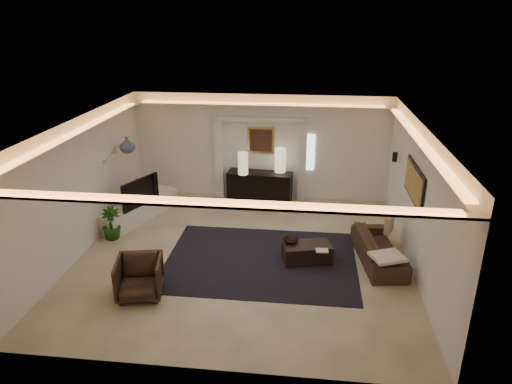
# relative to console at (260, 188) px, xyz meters

# --- Properties ---
(floor) EXTENTS (7.00, 7.00, 0.00)m
(floor) POSITION_rel_console_xyz_m (-0.01, -3.12, -0.40)
(floor) COLOR beige
(floor) RESTS_ON ground
(ceiling) EXTENTS (7.00, 7.00, 0.00)m
(ceiling) POSITION_rel_console_xyz_m (-0.01, -3.12, 2.50)
(ceiling) COLOR white
(ceiling) RESTS_ON ground
(wall_back) EXTENTS (7.00, 0.00, 7.00)m
(wall_back) POSITION_rel_console_xyz_m (-0.01, 0.38, 1.05)
(wall_back) COLOR white
(wall_back) RESTS_ON ground
(wall_front) EXTENTS (7.00, 0.00, 7.00)m
(wall_front) POSITION_rel_console_xyz_m (-0.01, -6.62, 1.05)
(wall_front) COLOR white
(wall_front) RESTS_ON ground
(wall_left) EXTENTS (0.00, 7.00, 7.00)m
(wall_left) POSITION_rel_console_xyz_m (-3.51, -3.12, 1.05)
(wall_left) COLOR white
(wall_left) RESTS_ON ground
(wall_right) EXTENTS (0.00, 7.00, 7.00)m
(wall_right) POSITION_rel_console_xyz_m (3.49, -3.12, 1.05)
(wall_right) COLOR white
(wall_right) RESTS_ON ground
(cove_soffit) EXTENTS (7.00, 7.00, 0.04)m
(cove_soffit) POSITION_rel_console_xyz_m (-0.01, -3.12, 2.22)
(cove_soffit) COLOR silver
(cove_soffit) RESTS_ON ceiling
(daylight_slit) EXTENTS (0.25, 0.03, 1.00)m
(daylight_slit) POSITION_rel_console_xyz_m (1.34, 0.36, 0.95)
(daylight_slit) COLOR white
(daylight_slit) RESTS_ON wall_back
(area_rug) EXTENTS (4.00, 3.00, 0.01)m
(area_rug) POSITION_rel_console_xyz_m (0.39, -3.32, -0.39)
(area_rug) COLOR black
(area_rug) RESTS_ON ground
(pilaster_left) EXTENTS (0.22, 0.20, 2.20)m
(pilaster_left) POSITION_rel_console_xyz_m (-1.16, 0.28, 0.70)
(pilaster_left) COLOR silver
(pilaster_left) RESTS_ON ground
(pilaster_right) EXTENTS (0.22, 0.20, 2.20)m
(pilaster_right) POSITION_rel_console_xyz_m (1.14, 0.28, 0.70)
(pilaster_right) COLOR silver
(pilaster_right) RESTS_ON ground
(alcove_header) EXTENTS (2.52, 0.20, 0.12)m
(alcove_header) POSITION_rel_console_xyz_m (-0.01, 0.28, 1.85)
(alcove_header) COLOR silver
(alcove_header) RESTS_ON wall_back
(painting_frame) EXTENTS (0.74, 0.04, 0.74)m
(painting_frame) POSITION_rel_console_xyz_m (-0.01, 0.35, 1.25)
(painting_frame) COLOR tan
(painting_frame) RESTS_ON wall_back
(painting_canvas) EXTENTS (0.62, 0.02, 0.62)m
(painting_canvas) POSITION_rel_console_xyz_m (-0.01, 0.33, 1.25)
(painting_canvas) COLOR #4C2D1E
(painting_canvas) RESTS_ON wall_back
(art_panel_frame) EXTENTS (0.04, 1.64, 0.74)m
(art_panel_frame) POSITION_rel_console_xyz_m (3.46, -2.82, 1.30)
(art_panel_frame) COLOR black
(art_panel_frame) RESTS_ON wall_right
(art_panel_gold) EXTENTS (0.02, 1.50, 0.62)m
(art_panel_gold) POSITION_rel_console_xyz_m (3.43, -2.82, 1.30)
(art_panel_gold) COLOR tan
(art_panel_gold) RESTS_ON wall_right
(wall_sconce) EXTENTS (0.12, 0.12, 0.22)m
(wall_sconce) POSITION_rel_console_xyz_m (3.37, -0.92, 1.28)
(wall_sconce) COLOR black
(wall_sconce) RESTS_ON wall_right
(wall_niche) EXTENTS (0.10, 0.55, 0.04)m
(wall_niche) POSITION_rel_console_xyz_m (-3.45, -1.72, 1.25)
(wall_niche) COLOR silver
(wall_niche) RESTS_ON wall_left
(console) EXTENTS (1.80, 0.71, 0.88)m
(console) POSITION_rel_console_xyz_m (0.00, 0.00, 0.00)
(console) COLOR black
(console) RESTS_ON ground
(lamp_left) EXTENTS (0.34, 0.34, 0.60)m
(lamp_left) POSITION_rel_console_xyz_m (-0.43, -0.19, 0.69)
(lamp_left) COLOR beige
(lamp_left) RESTS_ON console
(lamp_right) EXTENTS (0.39, 0.39, 0.66)m
(lamp_right) POSITION_rel_console_xyz_m (0.55, 0.13, 0.69)
(lamp_right) COLOR beige
(lamp_right) RESTS_ON console
(media_ledge) EXTENTS (1.44, 2.51, 0.46)m
(media_ledge) POSITION_rel_console_xyz_m (-2.94, -1.48, -0.18)
(media_ledge) COLOR silver
(media_ledge) RESTS_ON ground
(tv) EXTENTS (1.18, 0.63, 0.70)m
(tv) POSITION_rel_console_xyz_m (-2.87, -1.68, 0.40)
(tv) COLOR black
(tv) RESTS_ON media_ledge
(figurine) EXTENTS (0.14, 0.14, 0.36)m
(figurine) POSITION_rel_console_xyz_m (-3.16, -0.82, 0.24)
(figurine) COLOR #2F2319
(figurine) RESTS_ON media_ledge
(ginger_jar) EXTENTS (0.46, 0.46, 0.40)m
(ginger_jar) POSITION_rel_console_xyz_m (-3.16, -1.28, 1.47)
(ginger_jar) COLOR #3E555E
(ginger_jar) RESTS_ON wall_niche
(plant) EXTENTS (0.57, 0.57, 0.75)m
(plant) POSITION_rel_console_xyz_m (-3.16, -2.68, -0.03)
(plant) COLOR #153E0D
(plant) RESTS_ON ground
(sofa) EXTENTS (2.05, 1.03, 0.57)m
(sofa) POSITION_rel_console_xyz_m (2.86, -3.04, -0.11)
(sofa) COLOR #382714
(sofa) RESTS_ON ground
(throw_blanket) EXTENTS (0.74, 0.68, 0.07)m
(throw_blanket) POSITION_rel_console_xyz_m (2.89, -3.85, 0.15)
(throw_blanket) COLOR beige
(throw_blanket) RESTS_ON sofa
(throw_pillow) EXTENTS (0.27, 0.40, 0.39)m
(throw_pillow) POSITION_rel_console_xyz_m (3.14, -2.36, 0.15)
(throw_pillow) COLOR tan
(throw_pillow) RESTS_ON sofa
(coffee_table) EXTENTS (1.10, 0.77, 0.37)m
(coffee_table) POSITION_rel_console_xyz_m (1.35, -3.21, -0.20)
(coffee_table) COLOR #2C231C
(coffee_table) RESTS_ON ground
(bowl) EXTENTS (0.42, 0.42, 0.08)m
(bowl) POSITION_rel_console_xyz_m (1.00, -3.15, 0.05)
(bowl) COLOR black
(bowl) RESTS_ON coffee_table
(magazine) EXTENTS (0.26, 0.19, 0.03)m
(magazine) POSITION_rel_console_xyz_m (1.66, -3.48, 0.02)
(magazine) COLOR beige
(magazine) RESTS_ON coffee_table
(armchair) EXTENTS (0.96, 0.98, 0.76)m
(armchair) POSITION_rel_console_xyz_m (-1.70, -4.86, -0.02)
(armchair) COLOR black
(armchair) RESTS_ON ground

